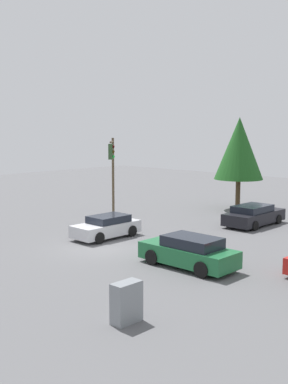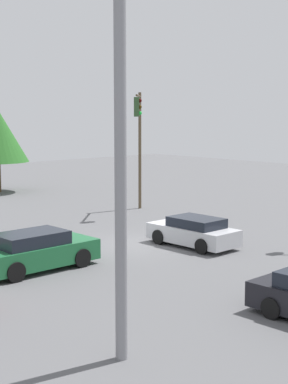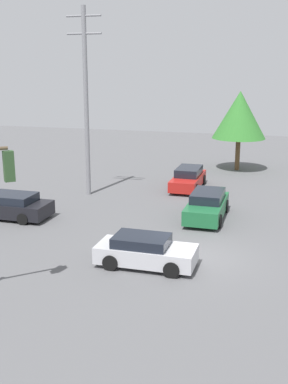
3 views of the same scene
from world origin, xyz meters
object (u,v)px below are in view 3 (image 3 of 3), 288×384
sedan_dark (8,206)px  sedan_silver (145,251)px  sedan_red (188,178)px  sedan_green (207,205)px

sedan_dark → sedan_silver: size_ratio=1.17×
sedan_dark → sedan_red: bearing=-41.7°
sedan_green → sedan_silver: bearing=78.9°
sedan_silver → sedan_red: bearing=-176.3°
sedan_red → sedan_silver: (-0.86, 13.39, -0.05)m
sedan_green → sedan_dark: 10.81m
sedan_green → sedan_red: (2.27, -6.24, -0.03)m
sedan_red → sedan_green: bearing=110.0°
sedan_silver → sedan_dark: bearing=-115.3°
sedan_silver → sedan_green: bearing=168.9°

